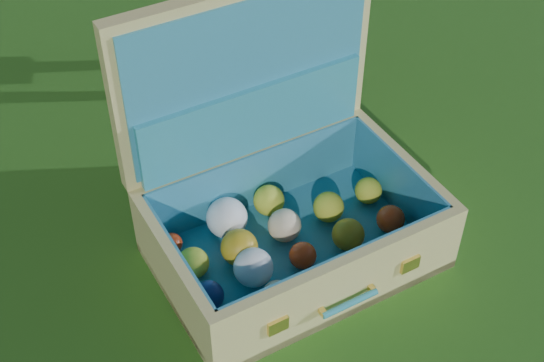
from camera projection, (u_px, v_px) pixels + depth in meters
The scene contains 2 objects.
ground at pixel (369, 292), 1.83m from camera, with size 60.00×60.00×0.00m, color #215114.
suitcase at pixel (276, 187), 1.84m from camera, with size 0.74×0.59×0.65m.
Camera 1 is at (-0.92, -0.75, 1.44)m, focal length 50.00 mm.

